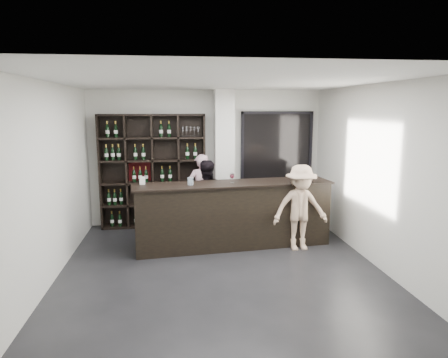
{
  "coord_description": "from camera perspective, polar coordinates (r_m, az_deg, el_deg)",
  "views": [
    {
      "loc": [
        -0.69,
        -5.89,
        2.51
      ],
      "look_at": [
        0.18,
        1.1,
        1.26
      ],
      "focal_mm": 32.0,
      "sensor_mm": 36.0,
      "label": 1
    }
  ],
  "objects": [
    {
      "name": "taster_pink",
      "position": [
        8.48,
        -3.29,
        -1.7
      ],
      "size": [
        0.65,
        0.5,
        1.57
      ],
      "primitive_type": "imported",
      "rotation": [
        0.0,
        0.0,
        3.38
      ],
      "color": "#CCA1AD",
      "rests_on": "floor"
    },
    {
      "name": "structural_column",
      "position": [
        8.49,
        0.01,
        2.87
      ],
      "size": [
        0.4,
        0.4,
        2.9
      ],
      "primitive_type": "cube",
      "color": "silver",
      "rests_on": "floor"
    },
    {
      "name": "customer",
      "position": [
        7.24,
        10.85,
        -4.06
      ],
      "size": [
        1.02,
        0.61,
        1.54
      ],
      "primitive_type": "imported",
      "rotation": [
        0.0,
        0.0,
        0.04
      ],
      "color": "tan",
      "rests_on": "floor"
    },
    {
      "name": "card_stand",
      "position": [
        7.16,
        -11.59,
        -0.24
      ],
      "size": [
        0.1,
        0.06,
        0.14
      ],
      "primitive_type": "cube",
      "rotation": [
        0.0,
        0.0,
        -0.11
      ],
      "color": "white",
      "rests_on": "tasting_counter"
    },
    {
      "name": "glass_panel",
      "position": [
        8.94,
        7.5,
        2.83
      ],
      "size": [
        1.6,
        0.08,
        2.1
      ],
      "color": "black",
      "rests_on": "floor"
    },
    {
      "name": "spit_cup",
      "position": [
        6.99,
        -4.82,
        -0.32
      ],
      "size": [
        0.11,
        0.11,
        0.13
      ],
      "primitive_type": "cylinder",
      "rotation": [
        0.0,
        0.0,
        0.1
      ],
      "color": "silver",
      "rests_on": "tasting_counter"
    },
    {
      "name": "wine_shelf",
      "position": [
        8.57,
        -10.08,
        1.09
      ],
      "size": [
        2.2,
        0.35,
        2.4
      ],
      "primitive_type": null,
      "color": "black",
      "rests_on": "floor"
    },
    {
      "name": "napkin_stack",
      "position": [
        7.43,
        9.98,
        -0.26
      ],
      "size": [
        0.15,
        0.15,
        0.02
      ],
      "primitive_type": "cube",
      "rotation": [
        0.0,
        0.0,
        -0.27
      ],
      "color": "white",
      "rests_on": "tasting_counter"
    },
    {
      "name": "floor",
      "position": [
        6.44,
        -0.37,
        -12.95
      ],
      "size": [
        5.0,
        5.5,
        0.01
      ],
      "primitive_type": "cube",
      "color": "black",
      "rests_on": "ground"
    },
    {
      "name": "taster_black",
      "position": [
        7.96,
        -2.66,
        -2.7
      ],
      "size": [
        0.77,
        0.62,
        1.51
      ],
      "primitive_type": "imported",
      "rotation": [
        0.0,
        0.0,
        3.21
      ],
      "color": "black",
      "rests_on": "floor"
    },
    {
      "name": "wine_glass",
      "position": [
        7.13,
        1.16,
        0.22
      ],
      "size": [
        0.11,
        0.11,
        0.21
      ],
      "primitive_type": null,
      "rotation": [
        0.0,
        0.0,
        -0.27
      ],
      "color": "white",
      "rests_on": "tasting_counter"
    },
    {
      "name": "tasting_counter",
      "position": [
        7.32,
        1.34,
        -5.11
      ],
      "size": [
        3.61,
        0.74,
        1.19
      ],
      "rotation": [
        0.0,
        0.0,
        0.1
      ],
      "color": "black",
      "rests_on": "floor"
    }
  ]
}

